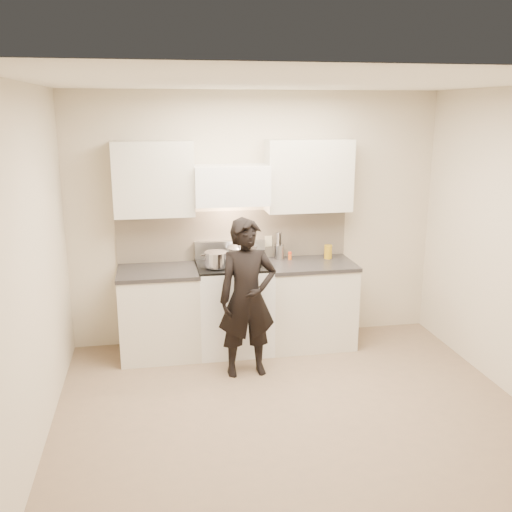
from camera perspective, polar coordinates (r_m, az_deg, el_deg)
The scene contains 11 objects.
ground_plane at distance 5.05m, azimuth 3.73°, elevation -15.32°, with size 4.00×4.00×0.00m, color #7E664E.
room_shell at distance 4.81m, azimuth 2.31°, elevation 3.61°, with size 4.04×3.54×2.70m.
stove at distance 6.07m, azimuth -2.22°, elevation -5.06°, with size 0.76×0.65×0.96m.
counter_right at distance 6.24m, azimuth 5.38°, elevation -4.71°, with size 0.92×0.67×0.92m.
counter_left at distance 6.02m, azimuth -9.62°, elevation -5.57°, with size 0.82×0.67×0.92m.
wok at distance 6.05m, azimuth -1.47°, elevation 0.57°, with size 0.34×0.42×0.28m.
stock_pot at distance 5.75m, azimuth -4.02°, elevation -0.34°, with size 0.32×0.28×0.15m.
utensil_crock at distance 6.21m, azimuth 2.32°, elevation 0.53°, with size 0.11×0.11×0.29m.
spice_jar at distance 6.19m, azimuth 3.41°, elevation 0.04°, with size 0.04×0.04×0.08m.
oil_glass at distance 6.27m, azimuth 7.22°, elevation 0.42°, with size 0.09×0.09×0.15m.
person at distance 5.41m, azimuth -0.88°, elevation -4.23°, with size 0.56×0.37×1.53m, color black.
Camera 1 is at (-1.10, -4.24, 2.50)m, focal length 40.00 mm.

